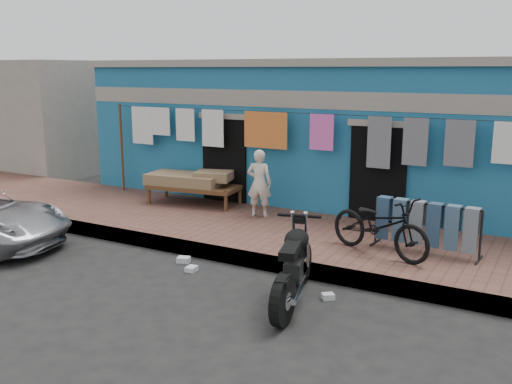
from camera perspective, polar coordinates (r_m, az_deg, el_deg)
name	(u,v)px	position (r m, az deg, el deg)	size (l,w,h in m)	color
ground	(186,298)	(8.22, -6.97, -10.45)	(80.00, 80.00, 0.00)	black
sidewalk	(282,236)	(10.60, 2.66, -4.43)	(28.00, 3.00, 0.25)	brown
curb	(243,258)	(9.39, -1.36, -6.64)	(28.00, 0.10, 0.25)	gray
building	(358,132)	(13.92, 10.19, 5.94)	(12.20, 5.20, 3.36)	#1D5D86
neighbor_left	(42,114)	(20.37, -20.65, 7.33)	(6.00, 5.00, 3.40)	#9E9384
clothesline	(290,137)	(11.57, 3.39, 5.56)	(10.06, 0.06, 2.10)	brown
seated_person	(259,183)	(11.35, 0.33, 0.89)	(0.49, 0.33, 1.36)	beige
bicycle	(380,219)	(9.23, 12.31, -2.62)	(0.64, 1.82, 1.18)	black
motorcycle	(293,264)	(7.79, 3.70, -7.21)	(1.08, 1.87, 1.14)	black
charpoy	(194,188)	(12.57, -6.19, 0.41)	(2.21, 1.28, 0.71)	brown
jeans_rack	(426,226)	(9.58, 16.64, -3.31)	(1.80, 0.48, 0.85)	black
litter_a	(184,260)	(9.63, -7.25, -6.73)	(0.21, 0.16, 0.09)	silver
litter_b	(328,296)	(8.17, 7.21, -10.32)	(0.17, 0.12, 0.08)	silver
litter_c	(192,269)	(9.22, -6.46, -7.65)	(0.19, 0.15, 0.08)	silver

